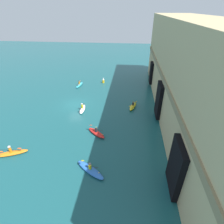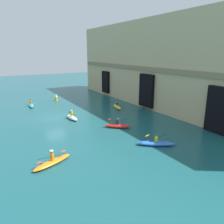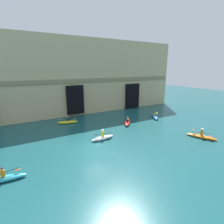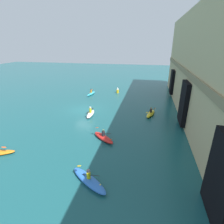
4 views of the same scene
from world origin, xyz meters
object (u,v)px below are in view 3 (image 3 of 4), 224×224
at_px(kayak_yellow, 68,122).
at_px(kayak_orange, 201,136).
at_px(kayak_red, 127,122).
at_px(kayak_blue, 155,116).
at_px(kayak_white, 103,138).
at_px(kayak_cyan, 3,178).

distance_m(kayak_yellow, kayak_orange, 18.24).
distance_m(kayak_red, kayak_blue, 6.00).
bearing_deg(kayak_orange, kayak_red, -174.81).
bearing_deg(kayak_white, kayak_orange, 148.63).
bearing_deg(kayak_yellow, kayak_white, -62.21).
bearing_deg(kayak_cyan, kayak_orange, -179.17).
relative_size(kayak_red, kayak_orange, 0.80).
bearing_deg(kayak_red, kayak_orange, 66.89).
distance_m(kayak_yellow, kayak_blue, 14.26).
xyz_separation_m(kayak_white, kayak_blue, (11.82, 3.83, -0.03)).
height_order(kayak_yellow, kayak_orange, kayak_orange).
bearing_deg(kayak_white, kayak_red, -153.89).
height_order(kayak_red, kayak_cyan, kayak_red).
bearing_deg(kayak_yellow, kayak_blue, -2.05).
distance_m(kayak_red, kayak_cyan, 17.03).
xyz_separation_m(kayak_yellow, kayak_white, (1.81, -8.04, 0.01)).
distance_m(kayak_yellow, kayak_white, 8.24).
bearing_deg(kayak_cyan, kayak_blue, -154.85).
distance_m(kayak_yellow, kayak_cyan, 13.84).
bearing_deg(kayak_yellow, kayak_cyan, -110.60).
bearing_deg(kayak_white, kayak_cyan, 14.16).
height_order(kayak_blue, kayak_orange, kayak_orange).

